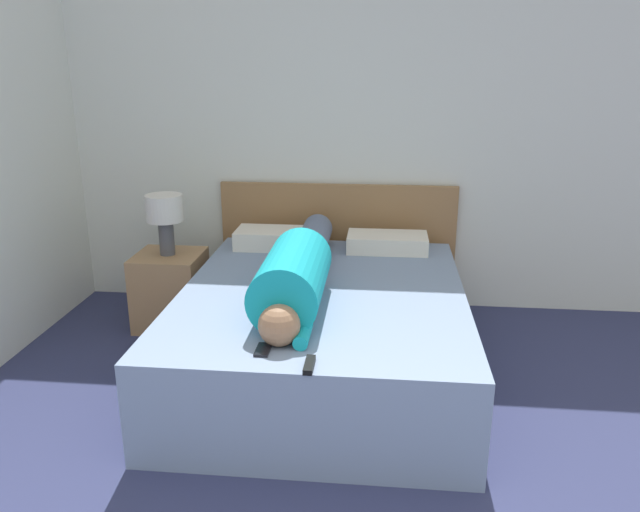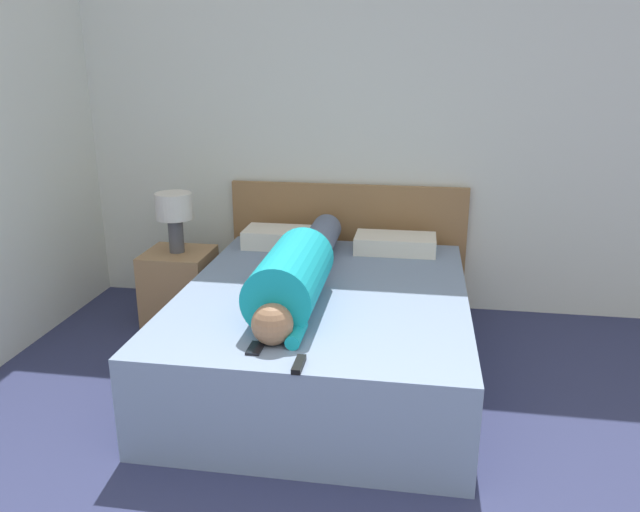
{
  "view_description": "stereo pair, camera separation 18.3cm",
  "coord_description": "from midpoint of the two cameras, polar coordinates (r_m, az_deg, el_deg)",
  "views": [
    {
      "loc": [
        0.1,
        -0.78,
        1.79
      ],
      "look_at": [
        -0.23,
        2.39,
        0.78
      ],
      "focal_mm": 35.0,
      "sensor_mm": 36.0,
      "label": 1
    },
    {
      "loc": [
        0.28,
        -0.76,
        1.79
      ],
      "look_at": [
        -0.23,
        2.39,
        0.78
      ],
      "focal_mm": 35.0,
      "sensor_mm": 36.0,
      "label": 2
    }
  ],
  "objects": [
    {
      "name": "pillow_second",
      "position": [
        4.29,
        4.95,
        1.23
      ],
      "size": [
        0.54,
        0.3,
        0.11
      ],
      "color": "silver",
      "rests_on": "bed"
    },
    {
      "name": "pillow_near_headboard",
      "position": [
        4.36,
        -5.11,
        1.6
      ],
      "size": [
        0.57,
        0.3,
        0.13
      ],
      "color": "silver",
      "rests_on": "bed"
    },
    {
      "name": "person_lying",
      "position": [
        3.44,
        -3.55,
        -1.31
      ],
      "size": [
        0.35,
        1.79,
        0.35
      ],
      "color": "#936B4C",
      "rests_on": "bed"
    },
    {
      "name": "nightstand",
      "position": [
        4.47,
        -14.64,
        -3.03
      ],
      "size": [
        0.45,
        0.43,
        0.52
      ],
      "color": "#A37A51",
      "rests_on": "ground_plane"
    },
    {
      "name": "tv_remote",
      "position": [
        2.71,
        -2.95,
        -9.94
      ],
      "size": [
        0.04,
        0.15,
        0.02
      ],
      "color": "black",
      "rests_on": "bed"
    },
    {
      "name": "headboard",
      "position": [
        4.65,
        0.47,
        1.0
      ],
      "size": [
        1.73,
        0.04,
        0.92
      ],
      "color": "olive",
      "rests_on": "ground_plane"
    },
    {
      "name": "table_lamp",
      "position": [
        4.31,
        -15.2,
        3.77
      ],
      "size": [
        0.25,
        0.25,
        0.41
      ],
      "color": "#4C4C51",
      "rests_on": "nightstand"
    },
    {
      "name": "cell_phone",
      "position": [
        2.87,
        -7.08,
        -8.53
      ],
      "size": [
        0.06,
        0.13,
        0.01
      ],
      "color": "black",
      "rests_on": "bed"
    },
    {
      "name": "wall_back",
      "position": [
        4.53,
        3.48,
        11.38
      ],
      "size": [
        5.57,
        0.06,
        2.6
      ],
      "color": "silver",
      "rests_on": "ground_plane"
    },
    {
      "name": "bed",
      "position": [
        3.67,
        -1.2,
        -6.96
      ],
      "size": [
        1.61,
        2.02,
        0.53
      ],
      "color": "#7589A8",
      "rests_on": "ground_plane"
    }
  ]
}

